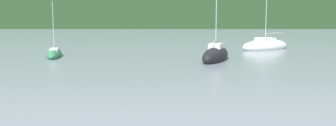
% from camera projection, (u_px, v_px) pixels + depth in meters
% --- Properties ---
extents(wooded_hillside, '(352.00, 67.92, 37.48)m').
position_uv_depth(wooded_hillside, '(188.00, 1.00, 132.58)').
color(wooded_hillside, '#264223').
rests_on(wooded_hillside, ground_plane).
extents(sailboat_far_8, '(6.95, 5.11, 10.30)m').
position_uv_depth(sailboat_far_8, '(265.00, 46.00, 48.00)').
color(sailboat_far_8, white).
rests_on(sailboat_far_8, ground_plane).
extents(sailboat_far_9, '(2.16, 5.36, 5.90)m').
position_uv_depth(sailboat_far_9, '(54.00, 54.00, 40.61)').
color(sailboat_far_9, '#2D754C').
rests_on(sailboat_far_9, ground_plane).
extents(sailboat_far_11, '(4.14, 6.71, 9.37)m').
position_uv_depth(sailboat_far_11, '(216.00, 56.00, 37.76)').
color(sailboat_far_11, black).
rests_on(sailboat_far_11, ground_plane).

